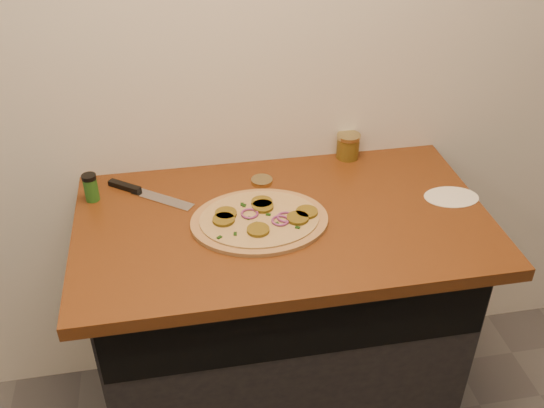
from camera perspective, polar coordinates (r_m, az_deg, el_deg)
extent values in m
cube|color=silver|center=(1.85, -0.88, 16.26)|extent=(4.00, 0.02, 2.70)
cube|color=black|center=(2.09, 0.73, -11.22)|extent=(1.10, 0.60, 0.86)
cube|color=#653313|center=(1.78, 1.02, -1.69)|extent=(1.20, 0.70, 0.04)
cylinder|color=tan|center=(1.74, -1.18, -1.58)|extent=(0.40, 0.40, 0.01)
cylinder|color=beige|center=(1.73, -1.18, -1.35)|extent=(0.34, 0.34, 0.01)
cylinder|color=brown|center=(1.77, -0.88, -0.23)|extent=(0.06, 0.06, 0.01)
cylinder|color=brown|center=(1.74, -4.37, -0.90)|extent=(0.06, 0.06, 0.01)
cylinder|color=brown|center=(1.72, 2.43, -1.33)|extent=(0.06, 0.06, 0.01)
cylinder|color=brown|center=(1.72, -4.58, -1.48)|extent=(0.06, 0.06, 0.01)
cylinder|color=brown|center=(1.75, 3.30, -0.75)|extent=(0.06, 0.06, 0.01)
cylinder|color=brown|center=(1.68, -1.31, -2.44)|extent=(0.06, 0.06, 0.01)
cylinder|color=brown|center=(1.78, -0.96, 0.15)|extent=(0.06, 0.06, 0.01)
torus|color=#792D6B|center=(1.74, -2.12, -0.90)|extent=(0.05, 0.05, 0.01)
torus|color=#792D6B|center=(1.73, 1.29, -1.23)|extent=(0.05, 0.05, 0.01)
torus|color=#792D6B|center=(1.71, 0.78, -1.56)|extent=(0.05, 0.05, 0.01)
cube|color=black|center=(1.70, 0.40, -1.84)|extent=(0.02, 0.01, 0.00)
cube|color=black|center=(1.72, -5.04, -1.53)|extent=(0.01, 0.02, 0.00)
cube|color=black|center=(1.72, 2.50, -1.56)|extent=(0.02, 0.01, 0.00)
cube|color=black|center=(1.78, -2.62, -0.14)|extent=(0.01, 0.02, 0.00)
cube|color=black|center=(1.69, 2.42, -2.22)|extent=(0.02, 0.01, 0.00)
cube|color=black|center=(1.67, -3.48, -2.82)|extent=(0.01, 0.02, 0.00)
cube|color=black|center=(1.74, -0.35, -1.00)|extent=(0.02, 0.01, 0.00)
cube|color=black|center=(1.66, -4.98, -3.14)|extent=(0.02, 0.02, 0.00)
cube|color=black|center=(1.70, -1.46, -1.85)|extent=(0.01, 0.02, 0.00)
cube|color=black|center=(1.72, 3.25, -1.54)|extent=(0.01, 0.01, 0.00)
cube|color=black|center=(1.73, -2.19, -1.33)|extent=(0.02, 0.02, 0.00)
cube|color=black|center=(1.78, -2.85, -0.02)|extent=(0.01, 0.02, 0.00)
cube|color=#B7BAC1|center=(1.86, -10.27, 0.43)|extent=(0.19, 0.16, 0.00)
cube|color=black|center=(1.94, -13.70, 1.63)|extent=(0.10, 0.09, 0.02)
cylinder|color=tan|center=(1.91, -0.97, 2.18)|extent=(0.09, 0.09, 0.01)
cylinder|color=maroon|center=(2.05, 7.16, 5.28)|extent=(0.07, 0.07, 0.07)
cylinder|color=tan|center=(2.03, 7.24, 6.33)|extent=(0.08, 0.08, 0.01)
cylinder|color=#245A1C|center=(1.90, -16.66, 1.33)|extent=(0.04, 0.04, 0.07)
cylinder|color=black|center=(1.87, -16.87, 2.45)|extent=(0.04, 0.04, 0.01)
cylinder|color=silver|center=(1.93, 16.53, 0.64)|extent=(0.18, 0.18, 0.00)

